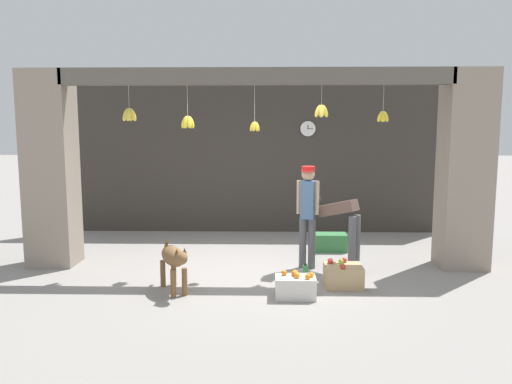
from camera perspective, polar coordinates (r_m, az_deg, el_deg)
The scene contains 13 objects.
ground_plane at distance 7.59m, azimuth -0.07°, elevation -8.96°, with size 60.00×60.00×0.00m, color gray.
shop_back_wall at distance 10.15m, azimuth 0.32°, elevation 3.81°, with size 7.62×0.12×2.99m, color #38332D.
shop_pillar_left at distance 8.31m, azimuth -22.42°, elevation 2.42°, with size 0.70×0.60×2.99m, color gray.
shop_pillar_right at distance 8.17m, azimuth 22.77°, elevation 2.32°, with size 0.70×0.60×2.99m, color gray.
storefront_awning at distance 7.43m, azimuth -0.19°, elevation 12.81°, with size 5.72×0.27×0.93m.
dog at distance 6.63m, azimuth -9.37°, elevation -7.55°, with size 0.54×0.85×0.65m.
shopkeeper at distance 7.56m, azimuth 5.93°, elevation -2.00°, with size 0.33×0.28×1.56m.
worker_stooping at distance 7.55m, azimuth 9.57°, elevation -3.30°, with size 0.75×0.64×1.12m.
fruit_crate_oranges at distance 6.45m, azimuth 4.54°, elevation -10.67°, with size 0.51×0.36×0.34m.
fruit_crate_apples at distance 6.94m, azimuth 9.92°, elevation -9.36°, with size 0.50×0.44×0.36m.
produce_box_green at distance 8.80m, azimuth 8.53°, elevation -5.70°, with size 0.55×0.33×0.30m, color #387A42.
water_bottle at distance 7.20m, azimuth 5.66°, elevation -9.07°, with size 0.08×0.08×0.22m.
wall_clock at distance 10.08m, azimuth 5.95°, elevation 7.21°, with size 0.32×0.03×0.32m.
Camera 1 is at (0.18, -7.28, 2.15)m, focal length 35.00 mm.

